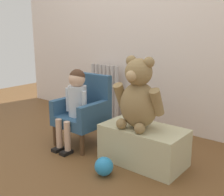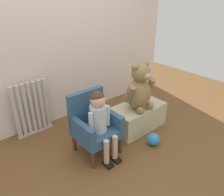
{
  "view_description": "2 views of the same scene",
  "coord_description": "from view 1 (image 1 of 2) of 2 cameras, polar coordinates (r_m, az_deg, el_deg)",
  "views": [
    {
      "loc": [
        1.78,
        -1.42,
        1.08
      ],
      "look_at": [
        0.28,
        0.45,
        0.49
      ],
      "focal_mm": 45.0,
      "sensor_mm": 36.0,
      "label": 1
    },
    {
      "loc": [
        -1.12,
        -1.18,
        1.59
      ],
      "look_at": [
        0.23,
        0.42,
        0.54
      ],
      "focal_mm": 35.0,
      "sensor_mm": 36.0,
      "label": 2
    }
  ],
  "objects": [
    {
      "name": "radiator",
      "position": [
        3.45,
        -1.52,
        1.26
      ],
      "size": [
        0.43,
        0.05,
        0.66
      ],
      "color": "#BEB7B6",
      "rests_on": "ground_plane"
    },
    {
      "name": "ground_plane",
      "position": [
        2.52,
        -11.61,
        -11.79
      ],
      "size": [
        6.0,
        6.0,
        0.0
      ],
      "primitive_type": "plane",
      "color": "brown"
    },
    {
      "name": "toy_ball",
      "position": [
        2.18,
        -1.65,
        -13.71
      ],
      "size": [
        0.14,
        0.14,
        0.14
      ],
      "primitive_type": "sphere",
      "color": "#2988C6",
      "rests_on": "ground_plane"
    },
    {
      "name": "child_armchair",
      "position": [
        2.68,
        -5.63,
        -2.53
      ],
      "size": [
        0.42,
        0.41,
        0.66
      ],
      "color": "#2E5375",
      "rests_on": "ground_plane"
    },
    {
      "name": "back_wall",
      "position": [
        3.23,
        5.46,
        15.95
      ],
      "size": [
        3.8,
        0.05,
        2.4
      ],
      "primitive_type": "cube",
      "color": "silver",
      "rests_on": "ground_plane"
    },
    {
      "name": "low_bench",
      "position": [
        2.35,
        6.35,
        -9.45
      ],
      "size": [
        0.68,
        0.37,
        0.31
      ],
      "primitive_type": "cube",
      "color": "#BDB88F",
      "rests_on": "ground_plane"
    },
    {
      "name": "child_figure",
      "position": [
        2.57,
        -7.42,
        0.15
      ],
      "size": [
        0.25,
        0.35,
        0.73
      ],
      "color": "silver",
      "rests_on": "ground_plane"
    },
    {
      "name": "large_teddy_bear",
      "position": [
        2.21,
        5.4,
        0.16
      ],
      "size": [
        0.42,
        0.29,
        0.57
      ],
      "color": "olive",
      "rests_on": "low_bench"
    }
  ]
}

